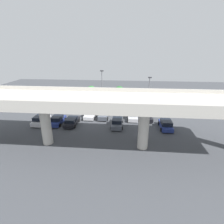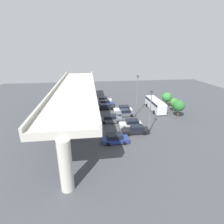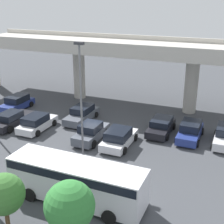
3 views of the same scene
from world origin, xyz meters
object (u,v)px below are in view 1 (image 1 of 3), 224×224
Objects in this scene: parked_car_0 at (166,125)px; tree_front_left at (119,91)px; parked_car_5 at (91,114)px; lamp_post_near_aisle at (102,89)px; parked_car_8 at (41,120)px; tree_front_far_right at (91,91)px; shuttle_bus at (96,99)px; lamp_post_mid_lot at (149,93)px; tree_front_right at (106,92)px; parked_car_2 at (133,115)px; parked_car_7 at (58,120)px; parked_car_6 at (72,121)px; parked_car_1 at (147,115)px; parked_car_3 at (117,122)px; parked_car_4 at (104,114)px.

tree_front_left is at bearing 29.96° from parked_car_0.
lamp_post_near_aisle reaches higher than parked_car_5.
parked_car_8 is 1.12× the size of tree_front_far_right.
shuttle_bus is 2.12× the size of tree_front_left.
tree_front_left is at bearing 155.41° from parked_car_5.
lamp_post_mid_lot is at bearing 178.91° from lamp_post_near_aisle.
parked_car_5 is at bearing 11.92° from lamp_post_mid_lot.
lamp_post_near_aisle is at bearing 92.55° from tree_front_right.
parked_car_2 is 0.99× the size of parked_car_7.
parked_car_6 is (2.64, 4.07, -0.06)m from parked_car_5.
tree_front_far_right is (-3.19, -15.76, 1.96)m from parked_car_7.
tree_front_right is at bearing -11.05° from tree_front_left.
tree_front_left reaches higher than parked_car_5.
parked_car_0 is 0.88× the size of parked_car_1.
parked_car_0 is 0.89× the size of parked_car_3.
parked_car_8 reaches higher than parked_car_2.
tree_front_far_right is (-0.45, -15.98, 2.02)m from parked_car_6.
parked_car_0 reaches higher than parked_car_1.
parked_car_8 is 1.07× the size of tree_front_left.
parked_car_1 is at bearing 145.62° from shuttle_bus.
tree_front_left reaches higher than tree_front_right.
parked_car_8 is at bearing 32.10° from lamp_post_near_aisle.
parked_car_8 is 1.25× the size of tree_front_right.
shuttle_bus is at bearing 49.89° from parked_car_0.
lamp_post_mid_lot is (2.53, -6.59, 3.91)m from parked_car_0.
tree_front_far_right reaches higher than parked_car_8.
parked_car_5 is at bearing -64.74° from parked_car_8.
tree_front_right is (6.89, -12.22, 1.70)m from parked_car_2.
tree_front_right is at bearing -87.45° from lamp_post_near_aisle.
parked_car_5 is at bearing 93.01° from shuttle_bus.
parked_car_2 is at bearing -70.56° from parked_car_6.
parked_car_6 is (5.35, 3.99, -0.08)m from parked_car_4.
parked_car_0 is 8.07m from lamp_post_mid_lot.
tree_front_far_right is at bearing 26.50° from parked_car_3.
tree_front_far_right reaches higher than tree_front_right.
tree_front_far_right is at bearing -21.65° from parked_car_8.
tree_front_left is (-3.13, -8.77, -2.38)m from lamp_post_near_aisle.
parked_car_4 is 8.87m from shuttle_bus.
parked_car_7 is at bearing 89.19° from parked_car_0.
parked_car_0 is 22.70m from parked_car_8.
lamp_post_mid_lot is at bearing -69.68° from parked_car_7.
parked_car_0 is 0.98× the size of parked_car_6.
parked_car_2 is at bearing 119.41° from tree_front_right.
tree_front_far_right reaches higher than parked_car_1.
tree_front_right reaches higher than parked_car_5.
lamp_post_near_aisle is (-2.09, -2.64, 4.51)m from parked_car_5.
tree_front_right is (-1.67, -12.10, 1.68)m from parked_car_5.
parked_car_6 is at bearing -70.56° from parked_car_2.
parked_car_7 is 1.13× the size of tree_front_far_right.
shuttle_bus is 0.97× the size of lamp_post_near_aisle.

